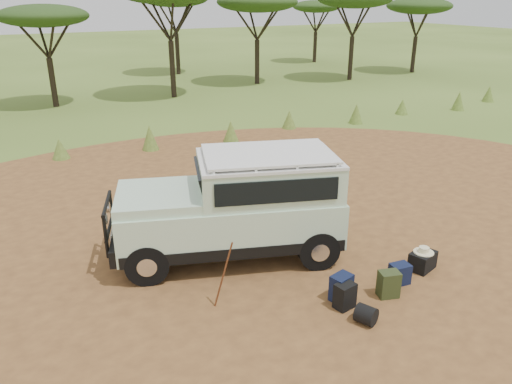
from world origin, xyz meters
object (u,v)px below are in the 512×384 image
backpack_black (345,296)px  hard_case (422,261)px  backpack_olive (389,284)px  backpack_navy (341,288)px  walking_staff (223,275)px  duffel_navy (400,274)px  safari_vehicle (237,208)px

backpack_black → hard_case: 2.25m
backpack_olive → backpack_navy: bearing=175.3°
walking_staff → duffel_navy: (3.32, -0.87, -0.44)m
safari_vehicle → hard_case: safari_vehicle is taller
backpack_olive → walking_staff: bearing=174.3°
walking_staff → backpack_olive: size_ratio=2.61×
safari_vehicle → walking_staff: safari_vehicle is taller
backpack_black → walking_staff: bearing=141.4°
walking_staff → backpack_black: walking_staff is taller
backpack_olive → hard_case: 1.36m
backpack_black → backpack_olive: bearing=-15.2°
backpack_black → backpack_olive: size_ratio=0.95×
walking_staff → hard_case: walking_staff is taller
backpack_black → duffel_navy: backpack_black is taller
backpack_olive → hard_case: size_ratio=0.95×
backpack_black → backpack_olive: 0.94m
walking_staff → backpack_black: 2.19m
duffel_navy → hard_case: size_ratio=0.77×
safari_vehicle → backpack_black: 2.88m
hard_case → safari_vehicle: bearing=126.0°
backpack_navy → backpack_olive: backpack_olive is taller
backpack_navy → backpack_olive: bearing=-35.3°
backpack_olive → hard_case: (1.29, 0.43, -0.07)m
backpack_navy → hard_case: backpack_navy is taller
backpack_olive → safari_vehicle: bearing=139.3°
backpack_black → hard_case: size_ratio=0.90×
duffel_navy → hard_case: bearing=20.0°
hard_case → backpack_black: bearing=171.4°
backpack_black → hard_case: backpack_black is taller
walking_staff → safari_vehicle: bearing=-1.9°
walking_staff → hard_case: (4.11, -0.68, -0.46)m
walking_staff → backpack_navy: 2.17m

